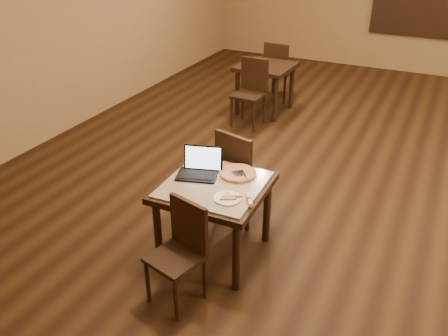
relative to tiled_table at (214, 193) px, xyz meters
The scene contains 15 objects.
ground 2.17m from the tiled_table, 70.54° to the left, with size 10.00×10.00×0.00m, color black.
wall_left 3.93m from the tiled_table, 149.55° to the left, with size 0.02×10.00×3.00m, color #906F49.
tiled_table is the anchor object (origin of this frame).
chair_main_near 0.64m from the tiled_table, 88.20° to the right, with size 0.47×0.47×0.90m.
chair_main_far 0.62m from the tiled_table, 92.10° to the left, with size 0.54×0.54×1.02m.
laptop 0.28m from the tiled_table, 151.71° to the left, with size 0.42×0.38×0.25m.
plate 0.30m from the tiled_table, 39.29° to the right, with size 0.24×0.24×0.01m, color white.
pizza_slice 0.31m from the tiled_table, 39.29° to the right, with size 0.17×0.17×0.02m, color beige, non-canonical shape.
pizza_pan 0.29m from the tiled_table, 63.43° to the left, with size 0.36×0.36×0.01m, color silver.
pizza_whole 0.29m from the tiled_table, 63.43° to the left, with size 0.34×0.34×0.02m.
spatula 0.29m from the tiled_table, 57.53° to the left, with size 0.11×0.26×0.01m, color silver.
napkin_roll 0.44m from the tiled_table, 19.29° to the right, with size 0.13×0.17×0.04m.
other_table_b 3.75m from the tiled_table, 104.58° to the left, with size 0.86×0.86×0.77m.
other_table_b_chair_near 3.20m from the tiled_table, 107.14° to the left, with size 0.45×0.45×1.00m.
other_table_b_chair_far 4.32m from the tiled_table, 102.70° to the left, with size 0.45×0.45×1.00m.
Camera 1 is at (0.99, -5.17, 2.89)m, focal length 38.00 mm.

